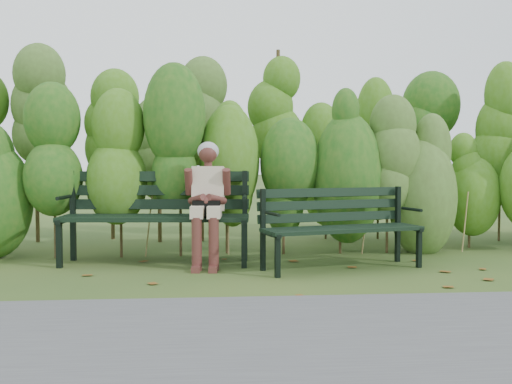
{
  "coord_description": "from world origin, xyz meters",
  "views": [
    {
      "loc": [
        -0.48,
        -5.45,
        1.05
      ],
      "look_at": [
        0.0,
        0.35,
        0.75
      ],
      "focal_mm": 42.0,
      "sensor_mm": 36.0,
      "label": 1
    }
  ],
  "objects": [
    {
      "name": "hedge_band",
      "position": [
        0.0,
        1.86,
        1.26
      ],
      "size": [
        11.04,
        1.67,
        2.42
      ],
      "color": "#47381E",
      "rests_on": "ground"
    },
    {
      "name": "bench_left",
      "position": [
        -0.99,
        0.78,
        0.56
      ],
      "size": [
        1.94,
        0.77,
        0.95
      ],
      "color": "black",
      "rests_on": "ground"
    },
    {
      "name": "footpath",
      "position": [
        0.0,
        -2.2,
        0.01
      ],
      "size": [
        60.0,
        2.5,
        0.01
      ],
      "primitive_type": "cube",
      "color": "#474749",
      "rests_on": "ground"
    },
    {
      "name": "bench_right",
      "position": [
        0.81,
        0.32,
        0.46
      ],
      "size": [
        1.65,
        0.91,
        0.79
      ],
      "color": "black",
      "rests_on": "ground"
    },
    {
      "name": "ground",
      "position": [
        0.0,
        0.0,
        0.0
      ],
      "size": [
        80.0,
        80.0,
        0.0
      ],
      "primitive_type": "plane",
      "color": "#2B481D"
    },
    {
      "name": "leaf_litter",
      "position": [
        -0.19,
        -0.26,
        0.0
      ],
      "size": [
        5.94,
        2.3,
        0.01
      ],
      "color": "brown",
      "rests_on": "ground"
    },
    {
      "name": "seated_woman",
      "position": [
        -0.47,
        0.55,
        0.72
      ],
      "size": [
        0.48,
        0.7,
        1.25
      ],
      "color": "tan",
      "rests_on": "ground"
    }
  ]
}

